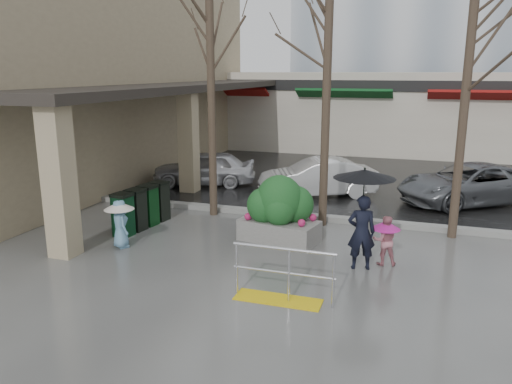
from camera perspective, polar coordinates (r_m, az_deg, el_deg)
The scene contains 20 objects.
ground at distance 10.75m, azimuth -2.47°, elevation -8.62°, with size 120.00×120.00×0.00m, color #51514F.
street_asphalt at distance 31.76m, azimuth 11.71°, elevation 6.03°, with size 120.00×36.00×0.01m, color black.
curb at distance 14.33m, azimuth 3.16°, elevation -2.56°, with size 120.00×0.30×0.15m, color gray.
near_building at distance 21.36m, azimuth -18.22°, elevation 12.81°, with size 6.00×18.00×8.00m, color tan.
canopy_slab at distance 19.20m, azimuth -7.72°, elevation 12.21°, with size 2.80×18.00×0.25m, color #2D2823.
pillar_front at distance 11.75m, azimuth -21.58°, elevation 1.29°, with size 0.55×0.55×3.50m, color tan.
pillar_back at distance 17.16m, azimuth -7.71°, elevation 5.77°, with size 0.55×0.55×3.50m, color tan.
storefront_row at distance 27.38m, azimuth 15.11°, elevation 8.90°, with size 34.00×6.74×4.00m.
handrail at distance 9.16m, azimuth 2.92°, elevation -10.16°, with size 1.90×0.50×1.03m.
tree_west at distance 14.07m, azimuth -5.29°, elevation 17.73°, with size 3.20×3.20×6.80m.
tree_midwest at distance 13.16m, azimuth 8.32°, elevation 18.59°, with size 3.20×3.20×7.00m.
tree_mideast at distance 12.95m, azimuth 23.38°, elevation 16.08°, with size 3.20×3.20×6.50m.
woman at distance 10.50m, azimuth 12.11°, elevation -1.62°, with size 1.28×1.28×2.18m.
child_pink at distance 11.05m, azimuth 14.53°, elevation -4.98°, with size 0.62×0.62×1.09m.
child_blue at distance 12.13m, azimuth -15.30°, elevation -2.98°, with size 0.71×0.71×1.16m.
planter at distance 12.14m, azimuth 2.75°, elevation -2.06°, with size 2.04×1.30×1.65m.
news_boxes at distance 13.56m, azimuth -12.87°, elevation -1.73°, with size 0.70×2.01×1.10m.
car_a at distance 18.28m, azimuth -5.93°, elevation 2.74°, with size 1.49×3.70×1.26m, color silver.
car_b at distance 16.68m, azimuth 7.01°, elevation 1.65°, with size 1.33×3.82×1.26m, color white.
car_c at distance 17.01m, azimuth 23.20°, elevation 0.87°, with size 2.09×4.53×1.26m, color slate.
Camera 1 is at (3.54, -9.29, 4.08)m, focal length 35.00 mm.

